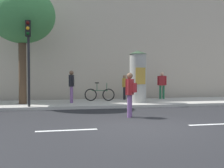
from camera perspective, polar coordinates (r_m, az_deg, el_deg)
The scene contains 12 objects.
ground_plane at distance 8.53m, azimuth 6.96°, elevation -9.09°, with size 80.00×80.00×0.00m, color #232326.
sidewalk_curb at distance 15.25m, azimuth -1.59°, elevation -4.08°, with size 36.00×4.00×0.15m, color #B2ADA3.
lane_markings at distance 8.53m, azimuth 6.96°, elevation -9.06°, with size 25.80×0.16×0.01m.
building_backdrop at distance 20.30m, azimuth -4.16°, elevation 9.25°, with size 36.00×5.00×8.59m, color #B7A893.
traffic_light at distance 13.29m, azimuth -17.33°, elevation 7.15°, with size 0.24×0.45×4.04m.
poster_column at distance 14.94m, azimuth 5.52°, elevation 1.67°, with size 1.01×1.01×2.87m.
street_tree at distance 15.16m, azimuth -18.55°, elevation 13.52°, with size 3.43×3.43×6.09m.
pedestrian_in_light_jacket at distance 10.43m, azimuth 3.89°, elevation -1.43°, with size 0.50×0.54×1.73m.
pedestrian_with_bag at distance 14.78m, azimuth -8.59°, elevation 0.05°, with size 0.32×0.60×1.76m.
pedestrian_near_pole at distance 16.84m, azimuth 2.68°, elevation -0.24°, with size 0.39×0.59×1.54m.
pedestrian_in_dark_shirt at distance 17.51m, azimuth 10.55°, elevation 0.16°, with size 0.56×0.36×1.72m.
bicycle_leaning at distance 15.84m, azimuth -2.64°, elevation -2.19°, with size 1.76×0.34×1.09m.
Camera 1 is at (-2.71, -7.93, 1.57)m, focal length 43.09 mm.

